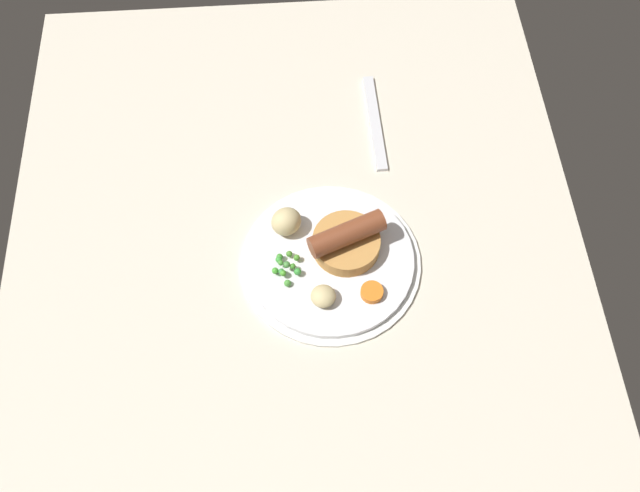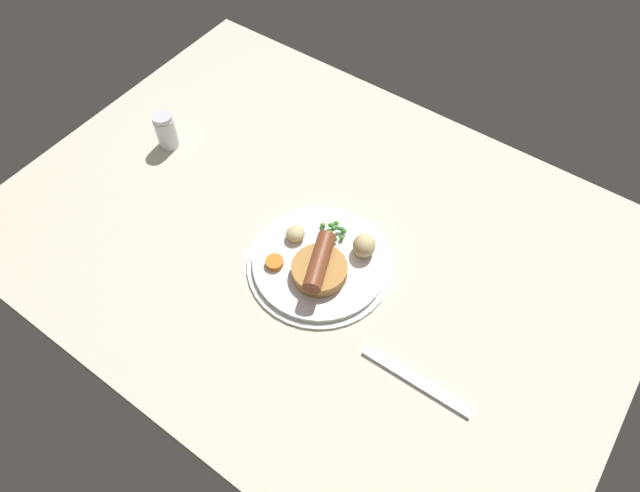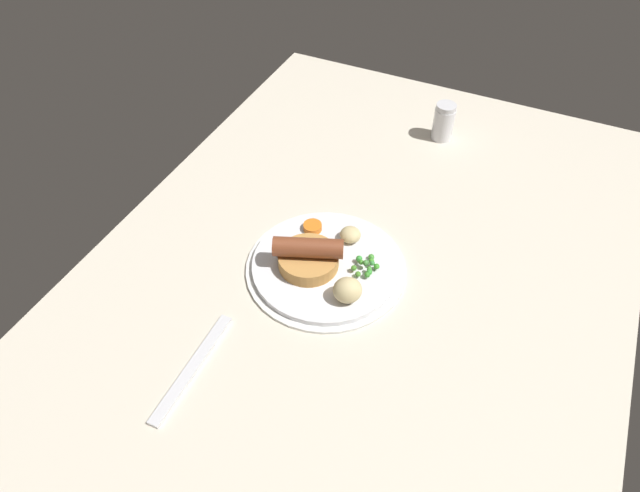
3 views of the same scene
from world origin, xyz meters
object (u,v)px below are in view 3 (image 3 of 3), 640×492
object	(u,v)px
pea_pile	(366,265)
fork	(192,368)
sausage_pudding	(308,256)
salt_shaker	(444,122)
potato_chunk_0	(348,290)
dinner_plate	(326,266)
potato_chunk_1	(350,235)
carrot_slice_1	(313,227)

from	to	relation	value
pea_pile	fork	xyz separation A→B (cm)	(-24.97, 14.65, -2.01)
sausage_pudding	salt_shaker	distance (cm)	43.10
potato_chunk_0	fork	bearing A→B (deg)	142.45
sausage_pudding	dinner_plate	bearing A→B (deg)	-167.18
potato_chunk_1	salt_shaker	bearing A→B (deg)	-7.65
dinner_plate	salt_shaker	size ratio (longest dim) A/B	3.33
dinner_plate	carrot_slice_1	distance (cm)	7.68
carrot_slice_1	fork	distance (cm)	29.60
carrot_slice_1	pea_pile	bearing A→B (deg)	-111.58
dinner_plate	carrot_slice_1	world-z (taller)	carrot_slice_1
fork	carrot_slice_1	bearing A→B (deg)	-8.10
potato_chunk_0	fork	xyz separation A→B (cm)	(-18.59, 14.29, -3.01)
potato_chunk_1	salt_shaker	xyz separation A→B (cm)	(34.69, -4.66, 1.12)
dinner_plate	carrot_slice_1	size ratio (longest dim) A/B	8.22
potato_chunk_0	potato_chunk_1	xyz separation A→B (cm)	(11.14, 4.24, -0.77)
pea_pile	potato_chunk_1	distance (cm)	6.63
potato_chunk_1	sausage_pudding	bearing A→B (deg)	154.31
potato_chunk_0	potato_chunk_1	bearing A→B (deg)	20.84
potato_chunk_1	fork	world-z (taller)	potato_chunk_1
fork	potato_chunk_0	bearing A→B (deg)	-38.60
dinner_plate	potato_chunk_1	xyz separation A→B (cm)	(6.09, -1.45, 1.97)
sausage_pudding	carrot_slice_1	size ratio (longest dim) A/B	3.60
sausage_pudding	fork	bearing A→B (deg)	52.35
dinner_plate	sausage_pudding	world-z (taller)	sausage_pudding
fork	sausage_pudding	bearing A→B (deg)	-17.16
dinner_plate	potato_chunk_1	distance (cm)	6.56
potato_chunk_1	salt_shaker	world-z (taller)	salt_shaker
potato_chunk_0	fork	world-z (taller)	potato_chunk_0
potato_chunk_0	salt_shaker	distance (cm)	45.83
pea_pile	sausage_pudding	bearing A→B (deg)	108.97
sausage_pudding	potato_chunk_0	size ratio (longest dim) A/B	2.57
potato_chunk_1	carrot_slice_1	bearing A→B (deg)	93.61
carrot_slice_1	fork	size ratio (longest dim) A/B	0.17
carrot_slice_1	fork	world-z (taller)	carrot_slice_1
potato_chunk_0	carrot_slice_1	size ratio (longest dim) A/B	1.40
sausage_pudding	carrot_slice_1	distance (cm)	7.85
dinner_plate	salt_shaker	xyz separation A→B (cm)	(40.78, -6.10, 3.09)
pea_pile	salt_shaker	bearing A→B (deg)	-0.08
potato_chunk_1	fork	xyz separation A→B (cm)	(-29.74, 10.05, -2.24)
pea_pile	salt_shaker	size ratio (longest dim) A/B	0.70
potato_chunk_0	potato_chunk_1	world-z (taller)	potato_chunk_0
fork	pea_pile	bearing A→B (deg)	-31.46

